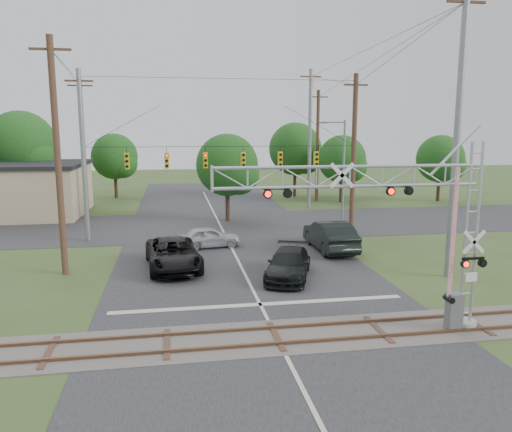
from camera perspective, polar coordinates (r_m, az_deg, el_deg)
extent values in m
plane|color=#364821|center=(17.27, 3.77, -16.32)|extent=(160.00, 160.00, 0.00)
cube|color=#242326|center=(26.44, -1.23, -6.80)|extent=(14.00, 90.00, 0.02)
cube|color=#242326|center=(39.96, -4.13, -1.04)|extent=(90.00, 12.00, 0.02)
cube|color=#524C47|center=(19.03, 2.35, -13.65)|extent=(90.00, 3.20, 0.05)
cube|color=brown|center=(18.36, 2.83, -14.34)|extent=(90.00, 0.12, 0.14)
cube|color=brown|center=(19.65, 1.91, -12.64)|extent=(90.00, 0.12, 0.14)
cylinder|color=#969691|center=(21.41, 22.70, -11.32)|extent=(0.90, 0.90, 0.30)
cube|color=silver|center=(20.53, 23.40, -6.41)|extent=(0.45, 0.03, 0.35)
cube|color=#5D5D5F|center=(20.74, 21.69, -10.18)|extent=(0.55, 0.45, 1.49)
cube|color=red|center=(19.81, 21.64, -1.97)|extent=(0.14, 0.09, 4.98)
cylinder|color=gray|center=(35.59, -19.12, 6.40)|extent=(0.32, 0.32, 11.50)
cylinder|color=#42291E|center=(37.48, 11.09, 6.92)|extent=(0.36, 0.36, 11.50)
cylinder|color=black|center=(35.26, -3.64, 7.95)|extent=(19.00, 0.03, 0.03)
cube|color=gold|center=(35.25, -14.53, 6.10)|extent=(0.30, 0.30, 1.10)
cube|color=gold|center=(35.12, -10.16, 6.25)|extent=(0.30, 0.30, 1.10)
cube|color=gold|center=(35.19, -5.79, 6.36)|extent=(0.30, 0.30, 1.10)
cube|color=gold|center=(35.47, -1.47, 6.44)|extent=(0.30, 0.30, 1.10)
cube|color=gold|center=(35.94, 2.77, 6.48)|extent=(0.30, 0.30, 1.10)
cube|color=gold|center=(36.60, 6.88, 6.48)|extent=(0.30, 0.30, 1.10)
imported|color=black|center=(27.83, -9.44, -4.33)|extent=(3.32, 6.20, 1.66)
imported|color=black|center=(25.89, 3.73, -5.52)|extent=(3.62, 5.43, 1.46)
imported|color=#ACAFB4|center=(32.53, -5.40, -2.40)|extent=(4.23, 2.22, 1.37)
imported|color=black|center=(31.96, 8.46, -2.21)|extent=(2.09, 5.78, 1.90)
cylinder|color=gray|center=(41.68, 9.97, 5.05)|extent=(0.18, 0.18, 8.31)
cylinder|color=gray|center=(41.24, 8.91, 10.55)|extent=(1.85, 0.11, 0.11)
cube|color=#5D5D5F|center=(40.96, 7.66, 10.52)|extent=(0.55, 0.23, 0.14)
cylinder|color=#42291E|center=(44.68, -19.11, 7.22)|extent=(0.34, 0.34, 11.81)
cube|color=#42291E|center=(44.78, -19.50, 13.88)|extent=(2.00, 0.12, 0.12)
cylinder|color=gray|center=(48.26, 6.16, 8.64)|extent=(0.34, 0.34, 13.09)
cube|color=#42291E|center=(48.48, 6.29, 15.56)|extent=(2.00, 0.12, 0.12)
cylinder|color=#42291E|center=(27.60, -21.72, 6.07)|extent=(0.34, 0.34, 12.19)
cube|color=#42291E|center=(27.82, -22.47, 17.21)|extent=(2.00, 0.12, 0.12)
cylinder|color=gray|center=(27.08, 21.96, 8.22)|extent=(0.34, 0.34, 14.29)
cube|color=#42291E|center=(27.72, 22.90, 21.63)|extent=(2.00, 0.12, 0.12)
cylinder|color=#42291E|center=(52.86, 7.03, 7.88)|extent=(0.34, 0.34, 11.50)
cube|color=#42291E|center=(52.92, 7.15, 13.35)|extent=(2.00, 0.12, 0.12)
cylinder|color=#362418|center=(53.83, -24.95, 3.20)|extent=(0.36, 0.36, 4.28)
sphere|color=#164B15|center=(53.57, -25.25, 7.33)|extent=(6.61, 6.61, 6.61)
cylinder|color=#362418|center=(57.65, -15.73, 3.64)|extent=(0.36, 0.36, 3.25)
sphere|color=#164B15|center=(57.42, -15.87, 6.57)|extent=(5.02, 5.02, 5.02)
cylinder|color=#362418|center=(41.58, -3.27, 1.70)|extent=(0.36, 0.36, 3.31)
sphere|color=#164B15|center=(41.25, -3.31, 5.85)|extent=(5.12, 5.12, 5.12)
cylinder|color=#362418|center=(56.70, 4.45, 4.16)|extent=(0.36, 0.36, 3.80)
sphere|color=#164B15|center=(56.45, 4.50, 7.65)|extent=(5.87, 5.87, 5.87)
cylinder|color=#362418|center=(52.88, 9.71, 3.29)|extent=(0.36, 0.36, 3.19)
sphere|color=#164B15|center=(52.62, 9.80, 6.43)|extent=(4.93, 4.93, 4.93)
cylinder|color=#362418|center=(56.29, 20.13, 3.22)|extent=(0.36, 0.36, 3.19)
sphere|color=#164B15|center=(56.05, 20.31, 6.17)|extent=(4.93, 4.93, 4.93)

